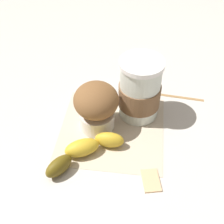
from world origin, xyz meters
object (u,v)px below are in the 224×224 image
(muffin, at_px, (96,105))
(sugar_packet, at_px, (151,180))
(coffee_cup, at_px, (140,90))
(banana, at_px, (84,150))

(muffin, height_order, sugar_packet, muffin)
(coffee_cup, height_order, banana, coffee_cup)
(muffin, distance_m, banana, 0.10)
(muffin, relative_size, sugar_packet, 2.23)
(muffin, distance_m, sugar_packet, 0.19)
(banana, bearing_deg, coffee_cup, 144.01)
(coffee_cup, height_order, sugar_packet, coffee_cup)
(coffee_cup, bearing_deg, sugar_packet, 10.67)
(coffee_cup, xyz_separation_m, muffin, (0.05, -0.09, -0.01))
(muffin, bearing_deg, sugar_packet, 43.16)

